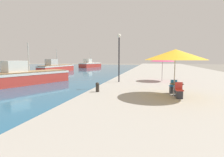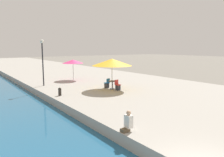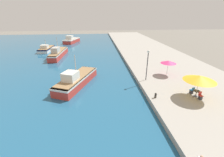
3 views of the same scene
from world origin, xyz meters
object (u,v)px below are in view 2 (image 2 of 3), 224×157
mooring_bollard (60,91)px  cafe_umbrella_white (73,61)px  cafe_umbrella_pink (112,62)px  lamppost (42,55)px  cafe_table (112,83)px  cafe_chair_left (118,86)px  person_at_quay (128,122)px  cafe_chair_right (107,84)px

mooring_bollard → cafe_umbrella_white: bearing=57.2°
cafe_umbrella_pink → mooring_bollard: cafe_umbrella_pink is taller
lamppost → cafe_umbrella_white: bearing=23.5°
cafe_table → cafe_chair_left: size_ratio=0.88×
cafe_umbrella_white → person_at_quay: bearing=-107.1°
person_at_quay → mooring_bollard: bearing=87.8°
cafe_umbrella_pink → person_at_quay: bearing=-121.4°
cafe_umbrella_pink → lamppost: size_ratio=0.79×
cafe_umbrella_white → mooring_bollard: bearing=-122.8°
cafe_table → mooring_bollard: bearing=178.7°
cafe_umbrella_white → cafe_chair_right: cafe_umbrella_white is taller
cafe_table → cafe_umbrella_pink: bearing=-136.3°
cafe_umbrella_white → cafe_chair_right: bearing=-86.8°
cafe_chair_left → lamppost: bearing=-57.8°
cafe_table → cafe_chair_left: (0.06, -0.72, -0.21)m
cafe_umbrella_pink → cafe_chair_left: size_ratio=3.94×
cafe_chair_left → cafe_chair_right: bearing=-87.2°
cafe_chair_right → person_at_quay: 10.80m
cafe_umbrella_pink → cafe_chair_right: (0.03, 0.87, -2.15)m
cafe_umbrella_white → person_at_quay: cafe_umbrella_white is taller
cafe_umbrella_white → cafe_chair_left: cafe_umbrella_white is taller
cafe_chair_right → lamppost: bearing=122.9°
cafe_chair_left → person_at_quay: 9.68m
cafe_chair_left → lamppost: lamppost is taller
cafe_umbrella_pink → cafe_table: cafe_umbrella_pink is taller
cafe_chair_left → cafe_chair_right: size_ratio=1.00×
cafe_umbrella_white → lamppost: bearing=-156.5°
cafe_table → person_at_quay: person_at_quay is taller
cafe_umbrella_white → cafe_chair_left: 8.14m
mooring_bollard → lamppost: 5.98m
cafe_table → mooring_bollard: 5.06m
cafe_chair_right → cafe_umbrella_pink: bearing=-102.5°
cafe_umbrella_pink → mooring_bollard: size_ratio=5.49×
cafe_chair_left → person_at_quay: person_at_quay is taller
person_at_quay → lamppost: (0.81, 14.12, 2.67)m
cafe_table → cafe_chair_right: (-0.13, 0.71, -0.21)m
cafe_table → cafe_chair_right: bearing=100.6°
cafe_chair_right → cafe_chair_left: bearing=-92.8°
person_at_quay → lamppost: lamppost is taller
cafe_umbrella_pink → lamppost: (-4.43, 5.56, 0.62)m
cafe_umbrella_pink → lamppost: 7.13m
cafe_umbrella_white → mooring_bollard: (-4.56, -7.07, -1.83)m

